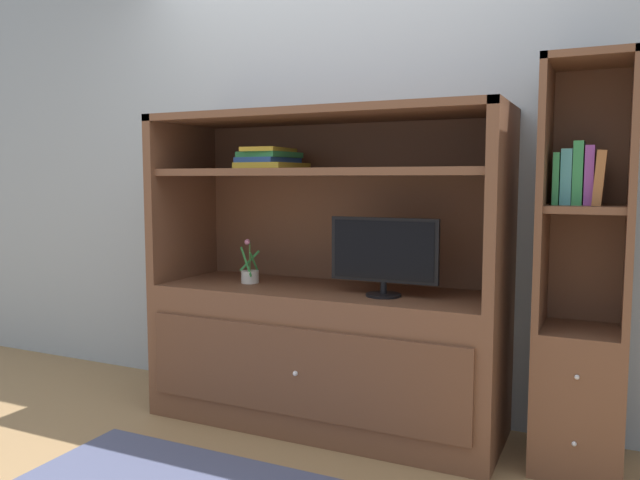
# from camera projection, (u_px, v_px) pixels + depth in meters

# --- Properties ---
(ground_plane) EXTENTS (8.00, 8.00, 0.00)m
(ground_plane) POSITION_uv_depth(u_px,v_px,m) (288.00, 452.00, 2.87)
(ground_plane) COLOR #99754C
(painted_rear_wall) EXTENTS (6.00, 0.10, 2.80)m
(painted_rear_wall) POSITION_uv_depth(u_px,v_px,m) (351.00, 151.00, 3.40)
(painted_rear_wall) COLOR #9EA8B2
(painted_rear_wall) RESTS_ON ground_plane
(media_console) EXTENTS (1.78, 0.63, 1.58)m
(media_console) POSITION_uv_depth(u_px,v_px,m) (325.00, 325.00, 3.18)
(media_console) COLOR brown
(media_console) RESTS_ON ground_plane
(tv_monitor) EXTENTS (0.53, 0.17, 0.37)m
(tv_monitor) POSITION_uv_depth(u_px,v_px,m) (384.00, 253.00, 2.92)
(tv_monitor) COLOR black
(tv_monitor) RESTS_ON media_console
(potted_plant) EXTENTS (0.11, 0.10, 0.23)m
(potted_plant) POSITION_uv_depth(u_px,v_px,m) (250.00, 274.00, 3.32)
(potted_plant) COLOR beige
(potted_plant) RESTS_ON media_console
(magazine_stack) EXTENTS (0.29, 0.35, 0.11)m
(magazine_stack) POSITION_uv_depth(u_px,v_px,m) (270.00, 159.00, 3.23)
(magazine_stack) COLOR gold
(magazine_stack) RESTS_ON media_console
(bookshelf_tall) EXTENTS (0.37, 0.40, 1.75)m
(bookshelf_tall) POSITION_uv_depth(u_px,v_px,m) (581.00, 331.00, 2.67)
(bookshelf_tall) COLOR brown
(bookshelf_tall) RESTS_ON ground_plane
(upright_book_row) EXTENTS (0.20, 0.18, 0.27)m
(upright_book_row) POSITION_uv_depth(u_px,v_px,m) (580.00, 176.00, 2.60)
(upright_book_row) COLOR #338C4C
(upright_book_row) RESTS_ON bookshelf_tall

